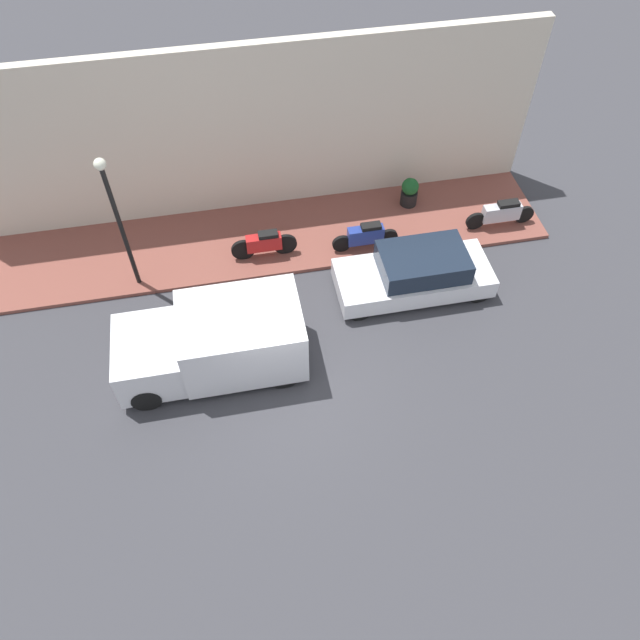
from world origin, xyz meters
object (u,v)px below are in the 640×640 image
at_px(parked_car, 416,273).
at_px(streetlamp, 115,211).
at_px(motorcycle_red, 264,244).
at_px(scooter_silver, 502,213).
at_px(motorcycle_blue, 366,236).
at_px(delivery_van, 214,342).
at_px(potted_plant, 410,192).

height_order(parked_car, streetlamp, streetlamp).
bearing_deg(parked_car, motorcycle_red, 63.36).
relative_size(scooter_silver, motorcycle_blue, 1.09).
relative_size(parked_car, streetlamp, 1.02).
xyz_separation_m(parked_car, delivery_van, (-1.53, 5.52, 0.31)).
relative_size(parked_car, potted_plant, 4.58).
bearing_deg(scooter_silver, parked_car, 120.60).
xyz_separation_m(scooter_silver, streetlamp, (-0.29, 10.59, 2.10)).
relative_size(streetlamp, potted_plant, 4.49).
relative_size(parked_car, scooter_silver, 2.00).
xyz_separation_m(parked_car, motorcycle_blue, (1.71, 0.97, -0.05)).
bearing_deg(motorcycle_blue, streetlamp, 91.11).
bearing_deg(scooter_silver, potted_plant, 58.59).
bearing_deg(scooter_silver, motorcycle_blue, 92.27).
height_order(parked_car, delivery_van, delivery_van).
bearing_deg(motorcycle_blue, potted_plant, -47.31).
relative_size(motorcycle_blue, potted_plant, 2.10).
bearing_deg(motorcycle_blue, delivery_van, 125.45).
bearing_deg(streetlamp, motorcycle_red, -84.41).
bearing_deg(scooter_silver, delivery_van, 111.39).
bearing_deg(parked_car, scooter_silver, -59.40).
distance_m(parked_car, motorcycle_blue, 1.97).
height_order(scooter_silver, streetlamp, streetlamp).
distance_m(motorcycle_red, streetlamp, 4.16).
relative_size(parked_car, motorcycle_blue, 2.18).
bearing_deg(streetlamp, delivery_van, -148.64).
bearing_deg(scooter_silver, motorcycle_red, 89.51).
bearing_deg(motorcycle_red, potted_plant, -73.25).
distance_m(motorcycle_red, potted_plant, 4.84).
bearing_deg(potted_plant, streetlamp, 102.00).
height_order(scooter_silver, motorcycle_red, scooter_silver).
height_order(delivery_van, streetlamp, streetlamp).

